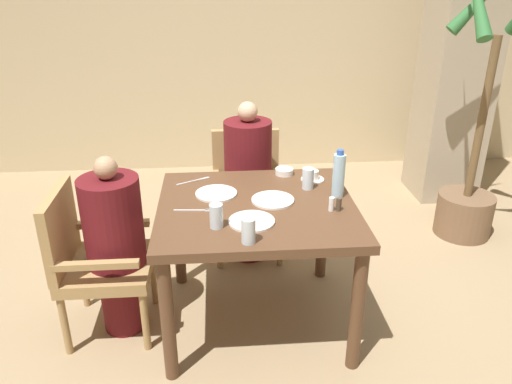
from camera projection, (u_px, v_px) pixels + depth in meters
ground_plane at (257, 318)px, 3.00m from camera, size 16.00×16.00×0.00m
wall_back at (235, 28)px, 4.75m from camera, size 8.00×0.06×2.80m
pillar_stone at (461, 43)px, 4.14m from camera, size 0.52×0.52×2.70m
dining_table at (257, 221)px, 2.73m from camera, size 1.06×0.98×0.76m
chair_left_side at (92, 256)px, 2.74m from camera, size 0.49×0.49×0.87m
diner_in_left_chair at (116, 245)px, 2.72m from camera, size 0.32×0.32×1.06m
chair_far_side at (247, 188)px, 3.59m from camera, size 0.49×0.49×0.87m
diner_in_far_chair at (248, 181)px, 3.42m from camera, size 0.32×0.32×1.14m
potted_palm at (477, 150)px, 3.67m from camera, size 0.60×0.64×2.11m
plate_main_left at (273, 200)px, 2.72m from camera, size 0.23×0.23×0.01m
plate_main_right at (252, 221)px, 2.49m from camera, size 0.23×0.23×0.01m
plate_dessert_center at (216, 193)px, 2.80m from camera, size 0.23×0.23×0.01m
teacup_with_saucer at (313, 176)px, 2.98m from camera, size 0.14×0.14×0.06m
bowl_small at (284, 171)px, 3.07m from camera, size 0.11×0.11×0.04m
water_bottle at (339, 175)px, 2.73m from camera, size 0.07×0.07×0.27m
glass_tall_near at (308, 178)px, 2.86m from camera, size 0.07×0.07×0.12m
glass_tall_mid at (248, 231)px, 2.29m from camera, size 0.07×0.07×0.12m
glass_tall_far at (216, 216)px, 2.43m from camera, size 0.07×0.07×0.12m
salt_shaker at (331, 204)px, 2.60m from camera, size 0.03×0.03×0.08m
pepper_shaker at (339, 204)px, 2.60m from camera, size 0.03×0.03×0.07m
fork_beside_plate at (197, 210)px, 2.62m from camera, size 0.20×0.03×0.00m
knife_beside_plate at (195, 181)px, 2.98m from camera, size 0.20×0.11×0.00m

